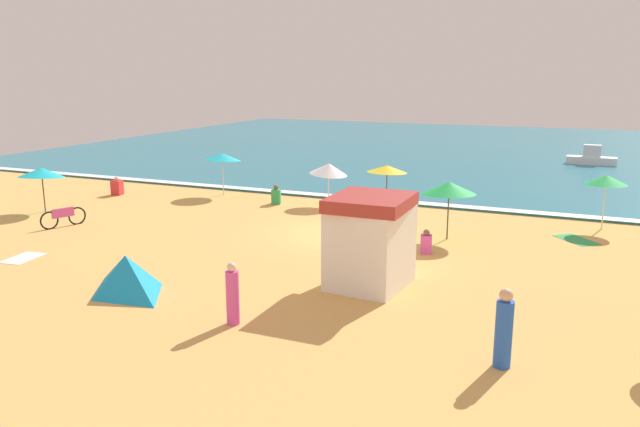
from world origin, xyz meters
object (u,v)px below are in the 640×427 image
Objects in this scene: parked_bicycle at (63,217)px; beachgoer_1 at (276,196)px; beach_umbrella_0 at (329,169)px; small_boat_0 at (592,158)px; beach_umbrella_2 at (387,169)px; beachgoer_3 at (233,295)px; beach_umbrella_5 at (42,172)px; beach_umbrella_1 at (222,157)px; beach_umbrella_4 at (606,180)px; beachgoer_0 at (117,187)px; beach_tent at (126,274)px; beachgoer_2 at (504,330)px; beach_umbrella_6 at (449,188)px; beachgoer_5 at (426,243)px; lifeguard_cabana at (370,240)px.

beachgoer_1 is (5.69, 7.08, -0.00)m from parked_bicycle.
beach_umbrella_0 is 20.95m from small_boat_0.
beach_umbrella_2 is 1.51× the size of beachgoer_3.
beachgoer_1 is (8.43, 5.42, -1.34)m from beach_umbrella_5.
beach_umbrella_0 is 11.25m from parked_bicycle.
beach_umbrella_1 is 1.00× the size of beach_umbrella_4.
beachgoer_0 is 17.89m from beachgoer_3.
beachgoer_0 is (-9.78, 10.88, -0.14)m from beach_tent.
beach_umbrella_0 is 1.21× the size of beachgoer_2.
beachgoer_2 is at bearing -71.73° from beach_umbrella_6.
parked_bicycle is at bearing -157.93° from beach_umbrella_4.
beachgoer_0 reaches higher than beachgoer_5.
parked_bicycle is at bearing 162.50° from beachgoer_2.
beachgoer_5 is (-3.40, 7.42, -0.45)m from beachgoer_2.
beach_umbrella_0 is at bearing 10.26° from beachgoer_0.
beach_umbrella_0 is 16.24m from beachgoer_2.
beach_umbrella_1 reaches higher than parked_bicycle.
beach_umbrella_2 reaches higher than small_boat_0.
beach_tent is 12.15m from beachgoer_1.
beach_umbrella_6 is at bearing 72.45° from beachgoer_3.
beach_umbrella_5 is at bearing -154.49° from beach_umbrella_2.
beach_umbrella_6 is 1.57× the size of parked_bicycle.
beach_umbrella_5 reaches higher than small_boat_0.
beach_umbrella_2 is 5.24m from beachgoer_1.
beach_umbrella_2 is 0.86× the size of beach_umbrella_6.
beach_umbrella_5 is at bearing -132.09° from small_boat_0.
parked_bicycle is 9.08m from beachgoer_1.
small_boat_0 is at bearing 64.80° from beach_umbrella_2.
beach_umbrella_0 is at bearing 102.98° from beachgoer_3.
lifeguard_cabana reaches higher than beachgoer_3.
beach_tent is 1.74× the size of beachgoer_3.
lifeguard_cabana is at bearing -49.77° from beachgoer_1.
parked_bicycle is (-10.64, -8.05, -1.40)m from beach_umbrella_2.
beach_umbrella_2 is 8.71m from beach_umbrella_4.
beach_umbrella_5 is 3.48m from parked_bicycle.
lifeguard_cabana is 10.97m from beach_umbrella_0.
beach_tent is 1.58× the size of beachgoer_2.
beach_umbrella_4 reaches higher than beach_umbrella_5.
beach_umbrella_4 is (11.36, 0.03, 0.27)m from beach_umbrella_0.
beachgoer_3 is (-6.21, -0.25, -0.08)m from beachgoer_2.
beach_umbrella_4 is 13.76m from beachgoer_1.
beach_umbrella_5 is 21.31m from beachgoer_2.
beach_umbrella_4 is at bearing 36.54° from beach_umbrella_6.
parked_bicycle is at bearing -164.18° from beach_umbrella_6.
beachgoer_5 is at bearing 46.31° from beach_tent.
beach_tent is at bearing -93.10° from beach_umbrella_0.
beach_umbrella_0 is 1.33× the size of beachgoer_3.
beach_umbrella_6 reaches higher than beachgoer_2.
beachgoer_3 is (5.42, -12.79, 0.34)m from beachgoer_1.
beach_umbrella_4 is 0.78× the size of beach_umbrella_6.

